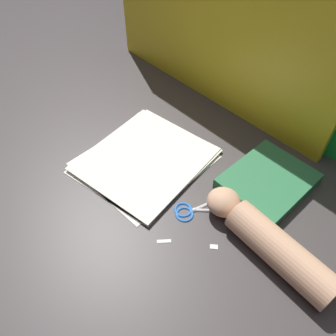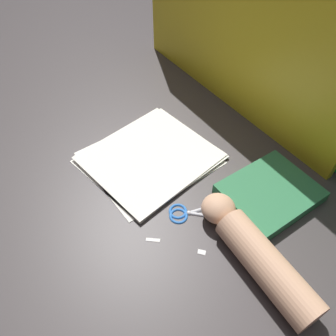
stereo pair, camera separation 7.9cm
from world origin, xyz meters
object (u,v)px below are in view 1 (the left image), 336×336
Objects in this scene: book_closed at (268,181)px; hand_forearm at (268,240)px; paper_stack at (145,159)px; scissors at (194,209)px.

book_closed is 0.19m from hand_forearm.
paper_stack is at bearing -153.21° from book_closed.
hand_forearm reaches higher than scissors.
scissors is (0.20, -0.04, -0.00)m from paper_stack.
hand_forearm is at bearing -61.50° from book_closed.
scissors is (-0.09, -0.19, -0.01)m from book_closed.
book_closed reaches higher than paper_stack.
scissors is at bearing -11.13° from paper_stack.
scissors is 0.42× the size of hand_forearm.
hand_forearm reaches higher than book_closed.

